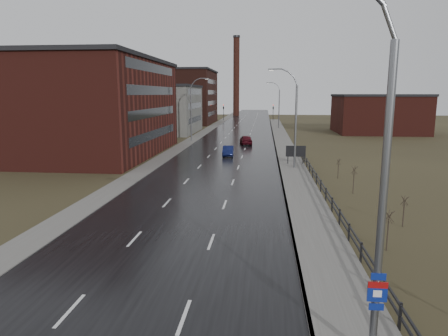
% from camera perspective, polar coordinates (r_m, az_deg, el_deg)
% --- Properties ---
extents(road, '(14.00, 300.00, 0.06)m').
position_cam_1_polar(road, '(70.57, 1.45, 3.61)').
color(road, black).
rests_on(road, ground).
extents(sidewalk_right, '(3.20, 180.00, 0.18)m').
position_cam_1_polar(sidewalk_right, '(45.77, 9.85, -0.25)').
color(sidewalk_right, '#595651').
rests_on(sidewalk_right, ground).
extents(curb_right, '(0.16, 180.00, 0.18)m').
position_cam_1_polar(curb_right, '(45.68, 7.95, -0.21)').
color(curb_right, slate).
rests_on(curb_right, ground).
extents(sidewalk_left, '(2.40, 260.00, 0.12)m').
position_cam_1_polar(sidewalk_left, '(71.64, -5.12, 3.70)').
color(sidewalk_left, '#595651').
rests_on(sidewalk_left, ground).
extents(warehouse_near, '(22.44, 28.56, 13.50)m').
position_cam_1_polar(warehouse_near, '(60.84, -20.02, 8.24)').
color(warehouse_near, '#471914').
rests_on(warehouse_near, ground).
extents(warehouse_mid, '(16.32, 20.40, 10.50)m').
position_cam_1_polar(warehouse_mid, '(90.94, -9.16, 8.34)').
color(warehouse_mid, slate).
rests_on(warehouse_mid, ground).
extents(warehouse_far, '(26.52, 24.48, 15.50)m').
position_cam_1_polar(warehouse_far, '(121.20, -7.84, 10.07)').
color(warehouse_far, '#331611').
rests_on(warehouse_far, ground).
extents(building_right, '(18.36, 16.32, 8.50)m').
position_cam_1_polar(building_right, '(95.31, 21.16, 7.26)').
color(building_right, '#471914').
rests_on(building_right, ground).
extents(smokestack, '(2.70, 2.70, 30.70)m').
position_cam_1_polar(smokestack, '(160.41, 1.77, 13.02)').
color(smokestack, '#331611').
rests_on(smokestack, ground).
extents(streetlight_main, '(3.91, 0.29, 12.11)m').
position_cam_1_polar(streetlight_main, '(12.53, 20.53, -1.49)').
color(streetlight_main, slate).
rests_on(streetlight_main, ground).
extents(streetlight_right_mid, '(3.36, 0.28, 11.35)m').
position_cam_1_polar(streetlight_right_mid, '(46.05, 9.86, 7.03)').
color(streetlight_right_mid, slate).
rests_on(streetlight_right_mid, ground).
extents(streetlight_left, '(3.36, 0.28, 11.35)m').
position_cam_1_polar(streetlight_left, '(73.07, -4.51, 8.39)').
color(streetlight_left, slate).
rests_on(streetlight_left, ground).
extents(streetlight_right_far, '(3.36, 0.28, 11.35)m').
position_cam_1_polar(streetlight_right_far, '(99.95, 7.71, 8.90)').
color(streetlight_right_far, slate).
rests_on(streetlight_right_far, ground).
extents(guardrail, '(0.10, 53.05, 1.10)m').
position_cam_1_polar(guardrail, '(29.66, 15.40, -5.13)').
color(guardrail, black).
rests_on(guardrail, ground).
extents(shrub_c, '(0.55, 0.58, 2.32)m').
position_cam_1_polar(shrub_c, '(23.83, 22.38, -8.10)').
color(shrub_c, '#382D23').
rests_on(shrub_c, ground).
extents(shrub_d, '(0.49, 0.52, 2.07)m').
position_cam_1_polar(shrub_d, '(28.42, 24.30, -5.57)').
color(shrub_d, '#382D23').
rests_on(shrub_d, ground).
extents(shrub_e, '(0.58, 0.61, 2.44)m').
position_cam_1_polar(shrub_e, '(36.20, 18.05, -1.51)').
color(shrub_e, '#382D23').
rests_on(shrub_e, ground).
extents(shrub_f, '(0.49, 0.52, 2.05)m').
position_cam_1_polar(shrub_f, '(42.30, 16.01, -0.01)').
color(shrub_f, '#382D23').
rests_on(shrub_f, ground).
extents(billboard, '(2.37, 0.17, 2.39)m').
position_cam_1_polar(billboard, '(49.02, 10.21, 2.29)').
color(billboard, black).
rests_on(billboard, ground).
extents(traffic_light_left, '(0.58, 2.73, 5.30)m').
position_cam_1_polar(traffic_light_left, '(130.59, -0.07, 8.81)').
color(traffic_light_left, black).
rests_on(traffic_light_left, ground).
extents(traffic_light_right, '(0.58, 2.73, 5.30)m').
position_cam_1_polar(traffic_light_right, '(129.95, 7.05, 8.72)').
color(traffic_light_right, black).
rests_on(traffic_light_right, ground).
extents(car_near, '(1.64, 4.23, 1.37)m').
position_cam_1_polar(car_near, '(55.54, 0.60, 2.42)').
color(car_near, '#0C133E').
rests_on(car_near, ground).
extents(car_far, '(2.52, 4.98, 1.63)m').
position_cam_1_polar(car_far, '(68.17, 3.16, 4.02)').
color(car_far, '#4A0C16').
rests_on(car_far, ground).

